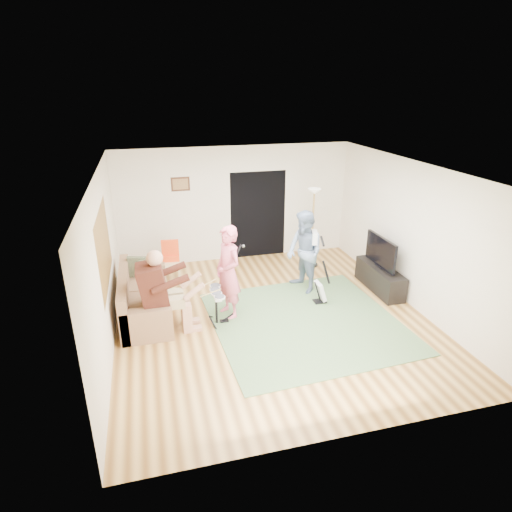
{
  "coord_description": "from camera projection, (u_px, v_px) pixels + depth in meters",
  "views": [
    {
      "loc": [
        -2.0,
        -6.59,
        3.97
      ],
      "look_at": [
        -0.2,
        0.3,
        1.11
      ],
      "focal_mm": 30.0,
      "sensor_mm": 36.0,
      "label": 1
    }
  ],
  "objects": [
    {
      "name": "tv_cabinet",
      "position": [
        380.0,
        278.0,
        8.83
      ],
      "size": [
        0.4,
        1.4,
        0.5
      ],
      "primitive_type": "cube",
      "color": "black",
      "rests_on": "floor"
    },
    {
      "name": "sofa",
      "position": [
        141.0,
        301.0,
        7.83
      ],
      "size": [
        0.85,
        2.07,
        0.84
      ],
      "color": "#8C6546",
      "rests_on": "floor"
    },
    {
      "name": "ceiling",
      "position": [
        273.0,
        170.0,
        6.86
      ],
      "size": [
        6.0,
        6.0,
        0.0
      ],
      "primitive_type": "plane",
      "rotation": [
        3.14,
        0.0,
        0.0
      ],
      "color": "white",
      "rests_on": "walls"
    },
    {
      "name": "walls",
      "position": [
        272.0,
        248.0,
        7.36
      ],
      "size": [
        5.5,
        6.0,
        2.7
      ],
      "primitive_type": null,
      "color": "silver",
      "rests_on": "floor"
    },
    {
      "name": "singer",
      "position": [
        228.0,
        272.0,
        7.61
      ],
      "size": [
        0.61,
        0.73,
        1.72
      ],
      "primitive_type": "imported",
      "rotation": [
        0.0,
        0.0,
        -1.21
      ],
      "color": "#E06179",
      "rests_on": "floor"
    },
    {
      "name": "microphone",
      "position": [
        239.0,
        249.0,
        7.5
      ],
      "size": [
        0.06,
        0.06,
        0.24
      ],
      "primitive_type": null,
      "color": "black",
      "rests_on": "singer"
    },
    {
      "name": "area_rug",
      "position": [
        305.0,
        322.0,
        7.69
      ],
      "size": [
        3.39,
        3.38,
        0.02
      ],
      "primitive_type": "cube",
      "rotation": [
        0.0,
        0.0,
        0.05
      ],
      "color": "#4F7145",
      "rests_on": "floor"
    },
    {
      "name": "floor",
      "position": [
        271.0,
        317.0,
        7.87
      ],
      "size": [
        6.0,
        6.0,
        0.0
      ],
      "primitive_type": "plane",
      "color": "brown",
      "rests_on": "ground"
    },
    {
      "name": "television",
      "position": [
        381.0,
        251.0,
        8.59
      ],
      "size": [
        0.06,
        1.06,
        0.6
      ],
      "primitive_type": "cube",
      "color": "black",
      "rests_on": "tv_cabinet"
    },
    {
      "name": "window_blinds",
      "position": [
        104.0,
        248.0,
        6.82
      ],
      "size": [
        0.0,
        2.05,
        2.05
      ],
      "primitive_type": "plane",
      "rotation": [
        1.57,
        0.0,
        1.57
      ],
      "color": "olive",
      "rests_on": "walls"
    },
    {
      "name": "drum_kit",
      "position": [
        216.0,
        309.0,
        7.54
      ],
      "size": [
        0.36,
        0.64,
        0.66
      ],
      "color": "black",
      "rests_on": "floor"
    },
    {
      "name": "torchiere_lamp",
      "position": [
        313.0,
        214.0,
        9.64
      ],
      "size": [
        0.33,
        0.33,
        1.83
      ],
      "color": "black",
      "rests_on": "floor"
    },
    {
      "name": "guitar_held",
      "position": [
        314.0,
        237.0,
        8.51
      ],
      "size": [
        0.29,
        0.61,
        0.26
      ],
      "primitive_type": null,
      "rotation": [
        0.0,
        0.0,
        -0.3
      ],
      "color": "silver",
      "rests_on": "guitarist"
    },
    {
      "name": "doorway",
      "position": [
        258.0,
        215.0,
        10.29
      ],
      "size": [
        2.1,
        0.0,
        2.1
      ],
      "primitive_type": "plane",
      "rotation": [
        1.57,
        0.0,
        0.0
      ],
      "color": "black",
      "rests_on": "walls"
    },
    {
      "name": "dining_chair",
      "position": [
        171.0,
        268.0,
        9.15
      ],
      "size": [
        0.42,
        0.44,
        0.9
      ],
      "rotation": [
        0.0,
        0.0,
        -0.1
      ],
      "color": "beige",
      "rests_on": "floor"
    },
    {
      "name": "drummer",
      "position": [
        166.0,
        300.0,
        7.23
      ],
      "size": [
        0.97,
        0.54,
        1.49
      ],
      "color": "#481E14",
      "rests_on": "sofa"
    },
    {
      "name": "guitar_spare",
      "position": [
        321.0,
        291.0,
        8.29
      ],
      "size": [
        0.32,
        0.28,
        0.88
      ],
      "color": "black",
      "rests_on": "floor"
    },
    {
      "name": "guitarist",
      "position": [
        304.0,
        252.0,
        8.58
      ],
      "size": [
        0.82,
        0.95,
        1.68
      ],
      "primitive_type": "imported",
      "rotation": [
        0.0,
        0.0,
        -1.32
      ],
      "color": "slate",
      "rests_on": "floor"
    },
    {
      "name": "picture_frame",
      "position": [
        180.0,
        184.0,
        9.55
      ],
      "size": [
        0.42,
        0.03,
        0.32
      ],
      "primitive_type": "cube",
      "color": "#3F2314",
      "rests_on": "walls"
    }
  ]
}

